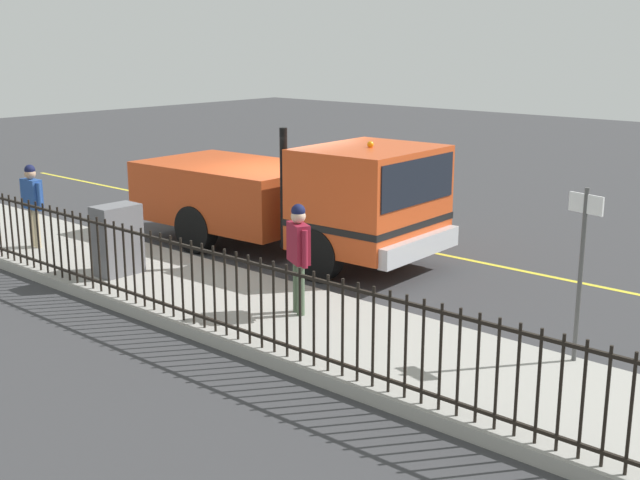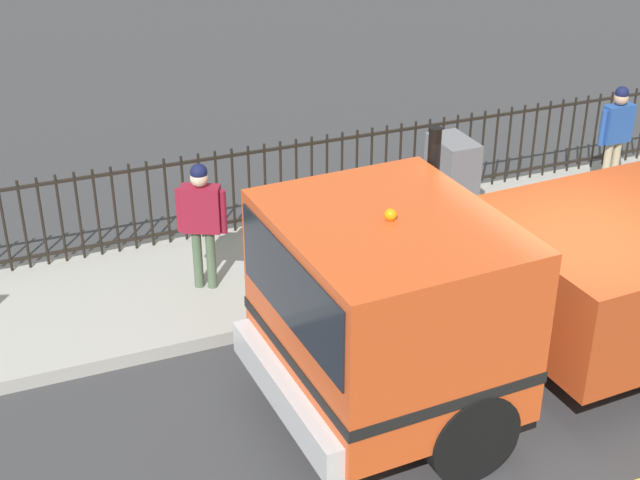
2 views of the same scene
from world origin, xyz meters
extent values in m
plane|color=#38383A|center=(0.00, 0.00, 0.00)|extent=(61.55, 61.55, 0.00)
cube|color=#A3A099|center=(3.16, 0.00, 0.09)|extent=(2.65, 27.98, 0.17)
cube|color=yellow|center=(-1.91, 0.00, 0.00)|extent=(0.12, 25.18, 0.01)
cube|color=#D84C1E|center=(-0.05, 2.24, 1.39)|extent=(2.56, 2.17, 1.82)
cube|color=black|center=(-0.05, 2.24, 1.79)|extent=(2.36, 2.21, 0.80)
cube|color=#B8411A|center=(0.12, -1.22, 1.08)|extent=(2.64, 3.97, 1.19)
cube|color=silver|center=(-0.10, 3.35, 0.63)|extent=(2.34, 0.31, 0.36)
cube|color=black|center=(-0.05, 2.24, 0.99)|extent=(2.58, 2.20, 0.12)
cylinder|color=black|center=(-1.14, 1.88, 0.48)|extent=(0.35, 0.97, 0.96)
cylinder|color=black|center=(1.08, 1.99, 0.48)|extent=(0.35, 0.97, 0.96)
cylinder|color=black|center=(-0.99, -1.28, 0.48)|extent=(0.35, 0.97, 0.96)
cylinder|color=black|center=(1.23, -1.17, 0.48)|extent=(0.35, 0.97, 0.96)
sphere|color=orange|center=(-0.05, 2.24, 2.35)|extent=(0.12, 0.12, 0.12)
cylinder|color=black|center=(1.09, 1.17, 1.57)|extent=(0.14, 0.14, 2.18)
cube|color=maroon|center=(2.96, 3.29, 1.26)|extent=(0.41, 0.52, 0.59)
sphere|color=beige|center=(2.96, 3.29, 1.67)|extent=(0.22, 0.22, 0.22)
sphere|color=#14193F|center=(2.96, 3.29, 1.75)|extent=(0.21, 0.21, 0.21)
cylinder|color=#4C6047|center=(3.00, 3.37, 0.57)|extent=(0.12, 0.12, 0.80)
cylinder|color=#4C6047|center=(2.93, 3.21, 0.57)|extent=(0.12, 0.12, 0.80)
cylinder|color=maroon|center=(3.09, 3.53, 1.24)|extent=(0.09, 0.09, 0.56)
cylinder|color=maroon|center=(2.84, 3.05, 1.24)|extent=(0.09, 0.09, 0.56)
cube|color=#264C99|center=(3.51, -3.36, 1.24)|extent=(0.22, 0.47, 0.58)
sphere|color=tan|center=(3.51, -3.36, 1.64)|extent=(0.22, 0.22, 0.22)
sphere|color=#14193F|center=(3.51, -3.36, 1.72)|extent=(0.21, 0.21, 0.21)
cylinder|color=tan|center=(3.51, -3.44, 0.56)|extent=(0.12, 0.12, 0.78)
cylinder|color=tan|center=(3.51, -3.27, 0.56)|extent=(0.12, 0.12, 0.78)
cylinder|color=#264C99|center=(3.52, -3.62, 1.21)|extent=(0.09, 0.09, 0.55)
cylinder|color=#264C99|center=(3.50, -3.09, 1.21)|extent=(0.09, 0.09, 0.55)
cylinder|color=black|center=(4.32, -2.94, 0.80)|extent=(0.04, 0.04, 1.25)
cylinder|color=black|center=(4.32, -2.71, 0.80)|extent=(0.04, 0.04, 1.25)
cylinder|color=black|center=(4.32, -2.47, 0.80)|extent=(0.04, 0.04, 1.25)
cylinder|color=black|center=(4.32, -2.24, 0.80)|extent=(0.04, 0.04, 1.25)
cylinder|color=black|center=(4.32, -2.00, 0.80)|extent=(0.04, 0.04, 1.25)
cylinder|color=black|center=(4.32, -1.77, 0.80)|extent=(0.04, 0.04, 1.25)
cylinder|color=black|center=(4.32, -1.53, 0.80)|extent=(0.04, 0.04, 1.25)
cylinder|color=black|center=(4.32, -1.30, 0.80)|extent=(0.04, 0.04, 1.25)
cylinder|color=black|center=(4.32, -1.06, 0.80)|extent=(0.04, 0.04, 1.25)
cylinder|color=black|center=(4.32, -0.82, 0.80)|extent=(0.04, 0.04, 1.25)
cylinder|color=black|center=(4.32, -0.59, 0.80)|extent=(0.04, 0.04, 1.25)
cylinder|color=black|center=(4.32, -0.35, 0.80)|extent=(0.04, 0.04, 1.25)
cylinder|color=black|center=(4.32, -0.12, 0.80)|extent=(0.04, 0.04, 1.25)
cylinder|color=black|center=(4.32, 0.12, 0.80)|extent=(0.04, 0.04, 1.25)
cylinder|color=black|center=(4.32, 0.35, 0.80)|extent=(0.04, 0.04, 1.25)
cylinder|color=black|center=(4.32, 0.59, 0.80)|extent=(0.04, 0.04, 1.25)
cylinder|color=black|center=(4.32, 0.82, 0.80)|extent=(0.04, 0.04, 1.25)
cylinder|color=black|center=(4.32, 1.06, 0.80)|extent=(0.04, 0.04, 1.25)
cylinder|color=black|center=(4.32, 1.30, 0.80)|extent=(0.04, 0.04, 1.25)
cylinder|color=black|center=(4.32, 1.53, 0.80)|extent=(0.04, 0.04, 1.25)
cylinder|color=black|center=(4.32, 1.77, 0.80)|extent=(0.04, 0.04, 1.25)
cylinder|color=black|center=(4.32, 2.00, 0.80)|extent=(0.04, 0.04, 1.25)
cylinder|color=black|center=(4.32, 2.24, 0.80)|extent=(0.04, 0.04, 1.25)
cylinder|color=black|center=(4.32, 2.47, 0.80)|extent=(0.04, 0.04, 1.25)
cylinder|color=black|center=(4.32, 2.71, 0.80)|extent=(0.04, 0.04, 1.25)
cylinder|color=black|center=(4.32, 2.94, 0.80)|extent=(0.04, 0.04, 1.25)
cylinder|color=black|center=(4.32, 3.18, 0.80)|extent=(0.04, 0.04, 1.25)
cylinder|color=black|center=(4.32, 3.41, 0.80)|extent=(0.04, 0.04, 1.25)
cylinder|color=black|center=(4.32, 3.65, 0.80)|extent=(0.04, 0.04, 1.25)
cylinder|color=black|center=(4.32, 3.89, 0.80)|extent=(0.04, 0.04, 1.25)
cylinder|color=black|center=(4.32, 4.12, 0.80)|extent=(0.04, 0.04, 1.25)
cylinder|color=black|center=(4.32, 4.36, 0.80)|extent=(0.04, 0.04, 1.25)
cylinder|color=black|center=(4.32, 4.59, 0.80)|extent=(0.04, 0.04, 1.25)
cylinder|color=black|center=(4.32, 4.83, 0.80)|extent=(0.04, 0.04, 1.25)
cylinder|color=black|center=(4.32, 5.06, 0.80)|extent=(0.04, 0.04, 1.25)
cylinder|color=black|center=(4.32, 5.30, 0.80)|extent=(0.04, 0.04, 1.25)
cylinder|color=black|center=(4.32, 5.53, 0.80)|extent=(0.04, 0.04, 1.25)
cylinder|color=black|center=(4.32, 5.77, 0.80)|extent=(0.04, 0.04, 1.25)
cylinder|color=black|center=(4.32, 6.00, 0.80)|extent=(0.04, 0.04, 1.25)
cylinder|color=black|center=(4.32, 6.24, 0.80)|extent=(0.04, 0.04, 1.25)
cylinder|color=black|center=(4.32, 6.48, 0.80)|extent=(0.04, 0.04, 1.25)
cylinder|color=black|center=(4.32, 6.71, 0.80)|extent=(0.04, 0.04, 1.25)
cylinder|color=black|center=(4.32, 6.95, 0.80)|extent=(0.04, 0.04, 1.25)
cylinder|color=black|center=(4.32, 7.18, 0.80)|extent=(0.04, 0.04, 1.25)
cylinder|color=black|center=(4.32, 7.42, 0.80)|extent=(0.04, 0.04, 1.25)
cylinder|color=black|center=(4.32, 7.65, 0.80)|extent=(0.04, 0.04, 1.25)
cylinder|color=black|center=(4.32, 7.89, 0.80)|extent=(0.04, 0.04, 1.25)
cylinder|color=black|center=(4.32, 8.12, 0.80)|extent=(0.04, 0.04, 1.25)
cylinder|color=black|center=(4.32, 8.36, 0.80)|extent=(0.04, 0.04, 1.25)
cylinder|color=black|center=(4.32, 8.59, 0.80)|extent=(0.04, 0.04, 1.25)
cylinder|color=black|center=(4.32, 8.83, 0.80)|extent=(0.04, 0.04, 1.25)
cube|color=black|center=(4.32, 0.00, 1.32)|extent=(0.04, 23.78, 0.04)
cube|color=black|center=(4.32, 0.00, 0.32)|extent=(0.04, 23.78, 0.04)
cube|color=slate|center=(3.52, -0.53, 0.79)|extent=(0.79, 0.49, 1.23)
cone|color=orange|center=(-1.63, -3.00, 0.31)|extent=(0.44, 0.44, 0.62)
cylinder|color=#4C4C4C|center=(1.95, 7.21, 1.30)|extent=(0.06, 0.06, 2.26)
cube|color=white|center=(1.95, 7.21, 2.23)|extent=(0.15, 0.49, 0.24)
camera|label=1|loc=(11.52, 11.35, 4.23)|focal=46.05mm
camera|label=2|loc=(-6.95, 5.79, 6.12)|focal=51.79mm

